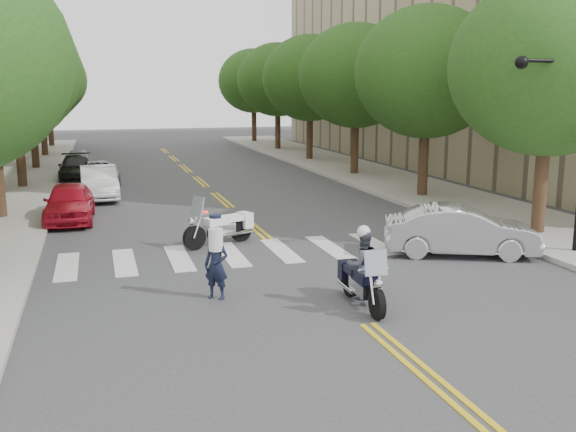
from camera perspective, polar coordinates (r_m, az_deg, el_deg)
name	(u,v)px	position (r m, az deg, el deg)	size (l,w,h in m)	color
ground	(367,324)	(13.72, 7.06, -9.53)	(140.00, 140.00, 0.00)	#38383A
sidewalk_left	(8,188)	(34.31, -23.65, 2.29)	(5.00, 60.00, 0.15)	#9E9991
sidewalk_right	(365,174)	(37.11, 6.90, 3.76)	(5.00, 60.00, 0.15)	#9E9991
tree_l_2	(14,74)	(33.91, -23.19, 11.54)	(6.40, 6.40, 8.45)	#382316
tree_l_3	(29,77)	(41.87, -22.01, 11.40)	(6.40, 6.40, 8.45)	#382316
tree_l_4	(40,79)	(49.85, -21.20, 11.30)	(6.40, 6.40, 8.45)	#382316
tree_l_5	(47,80)	(57.83, -20.62, 11.23)	(6.40, 6.40, 8.45)	#382316
tree_r_0	(550,66)	(22.62, 22.25, 12.22)	(6.40, 6.40, 8.45)	#382316
tree_r_1	(427,72)	(29.31, 12.25, 12.37)	(6.40, 6.40, 8.45)	#382316
tree_r_2	(356,76)	(36.53, 6.07, 12.28)	(6.40, 6.40, 8.45)	#382316
tree_r_3	(310,78)	(44.02, 1.97, 12.14)	(6.40, 6.40, 8.45)	#382316
tree_r_4	(278,80)	(51.67, -0.93, 12.01)	(6.40, 6.40, 8.45)	#382316
tree_r_5	(254,81)	(59.40, -3.07, 11.89)	(6.40, 6.40, 8.45)	#382316
traffic_signal_pole	(572,129)	(20.02, 23.91, 7.06)	(2.82, 0.42, 6.00)	black
motorcycle_police	(362,270)	(14.59, 6.58, -4.79)	(0.79, 2.31, 1.88)	black
motorcycle_parked	(224,226)	(20.38, -5.70, -0.93)	(2.41, 1.34, 1.64)	black
officer_standing	(216,265)	(15.07, -6.39, -4.37)	(0.59, 0.39, 1.62)	black
convertible	(461,231)	(19.59, 15.12, -1.28)	(1.55, 4.45, 1.47)	#B6B6B8
parked_car_a	(69,202)	(25.08, -18.86, 1.16)	(1.71, 4.24, 1.44)	red
parked_car_b	(99,182)	(30.00, -16.46, 2.88)	(1.54, 4.41, 1.45)	white
parked_car_c	(98,172)	(34.84, -16.52, 3.73)	(1.92, 4.17, 1.16)	#A1A3A9
parked_car_d	(77,168)	(36.47, -18.27, 4.08)	(1.85, 4.56, 1.32)	black
parked_car_e	(79,159)	(41.44, -18.12, 4.81)	(1.44, 3.58, 1.22)	#A6A6AC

